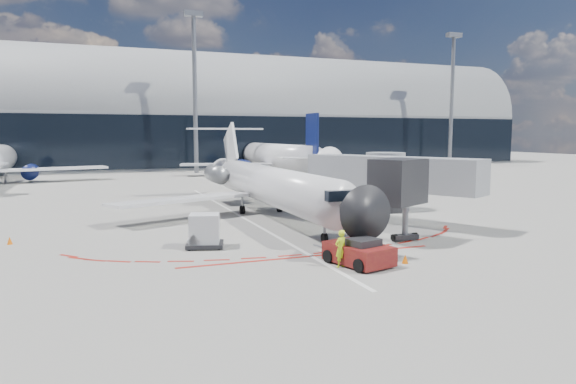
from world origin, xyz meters
name	(u,v)px	position (x,y,z in m)	size (l,w,h in m)	color
ground	(249,221)	(0.00, 0.00, 0.00)	(260.00, 260.00, 0.00)	slate
apron_centerline	(242,217)	(0.00, 2.00, 0.01)	(0.25, 40.00, 0.01)	silver
apron_stop_bar	(311,256)	(0.00, -11.50, 0.01)	(14.00, 0.25, 0.01)	maroon
terminal_building	(153,122)	(0.00, 64.97, 8.52)	(150.00, 24.15, 24.00)	gray
jet_bridge	(389,179)	(9.79, -3.01, 3.01)	(10.03, 15.20, 4.90)	gray
light_mast_centre	(195,95)	(5.00, 48.00, 12.50)	(0.70, 0.70, 25.00)	slate
light_mast_east	(452,102)	(55.00, 48.00, 12.50)	(0.70, 0.70, 25.00)	slate
regional_jet	(266,184)	(1.99, 2.04, 2.49)	(24.11, 29.73, 7.45)	silver
pushback_tug	(359,253)	(1.48, -13.90, 0.59)	(2.85, 5.22, 1.33)	#560C11
ramp_worker	(341,249)	(0.45, -13.99, 0.90)	(0.65, 0.43, 1.80)	#C7EA18
uld_container	(205,231)	(-4.78, -7.55, 0.94)	(2.40, 2.19, 1.89)	black
safety_cone_left	(10,241)	(-15.12, -2.78, 0.22)	(0.32, 0.32, 0.44)	#DF5D04
safety_cone_right	(405,259)	(3.72, -14.49, 0.22)	(0.32, 0.32, 0.45)	#DF5D04
bg_airliner_1	(275,138)	(16.20, 41.12, 5.62)	(34.76, 36.81, 11.25)	silver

